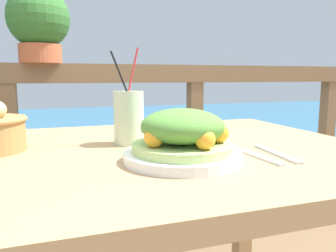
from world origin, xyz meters
TOP-DOWN VIEW (x-y plane):
  - patio_table at (0.00, 0.00)m, footprint 1.05×0.84m
  - railing_fence at (0.00, 0.85)m, footprint 2.80×0.08m
  - sea_backdrop at (0.00, 3.35)m, footprint 12.00×4.00m
  - salad_plate at (0.00, -0.15)m, footprint 0.25×0.25m
  - drink_glass at (-0.07, 0.06)m, footprint 0.08×0.08m
  - potted_plant at (-0.31, 0.85)m, footprint 0.27×0.27m
  - fork at (0.17, -0.16)m, footprint 0.03×0.18m
  - knife at (0.22, -0.16)m, footprint 0.03×0.18m

SIDE VIEW (x-z plane):
  - sea_backdrop at x=0.00m, z-range 0.00..0.36m
  - patio_table at x=0.00m, z-range 0.27..1.00m
  - railing_fence at x=0.00m, z-range 0.22..1.19m
  - fork at x=0.17m, z-range 0.73..0.74m
  - knife at x=0.22m, z-range 0.73..0.74m
  - salad_plate at x=0.00m, z-range 0.73..0.84m
  - drink_glass at x=-0.07m, z-range 0.68..0.93m
  - potted_plant at x=-0.31m, z-range 0.98..1.32m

